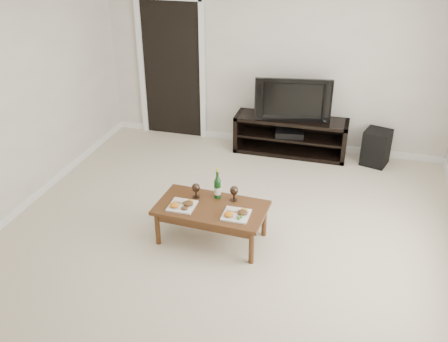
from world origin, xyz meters
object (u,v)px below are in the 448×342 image
Objects in this scene: subwoofer at (376,147)px; coffee_table at (212,223)px; television at (293,98)px; media_console at (290,136)px.

subwoofer is 0.44× the size of coffee_table.
coffee_table is (-0.48, -2.38, -0.64)m from television.
coffee_table is at bearing -109.44° from subwoofer.
media_console is 1.52× the size of television.
media_console reaches higher than coffee_table.
subwoofer is at bearing 54.44° from coffee_table.
media_console is at bearing 78.65° from coffee_table.
television reaches higher than coffee_table.
media_console is 1.21m from subwoofer.
media_console is 1.39× the size of coffee_table.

